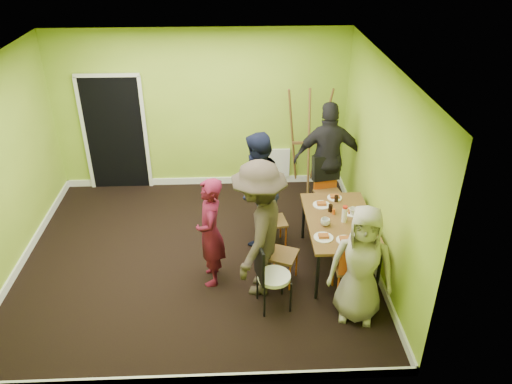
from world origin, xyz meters
TOP-DOWN VIEW (x-y plane):
  - ground at (0.00, 0.00)m, footprint 5.00×5.00m
  - room_walls at (-0.02, 0.04)m, footprint 5.04×4.54m
  - dining_table at (1.97, -0.27)m, footprint 0.90×1.50m
  - chair_left_far at (1.04, 0.25)m, footprint 0.42×0.42m
  - chair_left_near at (1.10, -0.55)m, footprint 0.49×0.49m
  - chair_back_end at (2.02, 1.09)m, footprint 0.50×0.57m
  - chair_front_end at (2.01, -0.98)m, footprint 0.42×0.43m
  - chair_bentwood at (0.95, -1.08)m, footprint 0.45×0.44m
  - easel at (1.81, 1.96)m, footprint 0.76×0.72m
  - plate_near_left at (1.78, 0.13)m, footprint 0.24×0.24m
  - plate_near_right at (1.68, -0.68)m, footprint 0.25×0.25m
  - plate_far_back at (2.00, 0.32)m, footprint 0.21×0.21m
  - plate_far_front at (1.94, -0.75)m, footprint 0.22×0.22m
  - plate_wall_back at (2.17, -0.10)m, footprint 0.24×0.24m
  - plate_wall_front at (2.27, -0.55)m, footprint 0.22×0.22m
  - thermos at (2.01, -0.30)m, footprint 0.07×0.07m
  - blue_bottle at (2.14, -0.67)m, footprint 0.08×0.08m
  - orange_bottle at (1.91, -0.11)m, footprint 0.04×0.04m
  - glass_mid at (1.87, -0.04)m, footprint 0.06×0.06m
  - glass_back at (2.01, 0.23)m, footprint 0.06×0.06m
  - glass_front at (2.14, -0.82)m, footprint 0.07×0.07m
  - cup_a at (1.75, -0.38)m, footprint 0.13×0.13m
  - cup_b at (2.17, -0.14)m, footprint 0.11×0.11m
  - person_standing at (0.23, -0.51)m, footprint 0.40×0.58m
  - person_left_far at (0.88, 0.42)m, footprint 0.93×1.03m
  - person_left_near at (0.85, -0.71)m, footprint 1.02×1.35m
  - person_back_end at (2.05, 1.25)m, footprint 1.10×0.46m
  - person_front_end at (2.02, -1.28)m, footprint 0.86×0.67m

SIDE VIEW (x-z plane):
  - ground at x=0.00m, z-range 0.00..0.00m
  - chair_left_far at x=1.04m, z-range 0.05..0.94m
  - chair_left_near at x=1.10m, z-range 0.06..0.96m
  - chair_bentwood at x=0.95m, z-range 0.05..1.01m
  - chair_front_end at x=2.01m, z-range 0.06..1.06m
  - dining_table at x=1.97m, z-range 0.32..1.07m
  - chair_back_end at x=2.02m, z-range 0.21..1.25m
  - plate_near_left at x=1.78m, z-range 0.75..0.76m
  - plate_near_right at x=1.68m, z-range 0.75..0.76m
  - plate_far_back at x=2.00m, z-range 0.75..0.76m
  - plate_far_front at x=1.94m, z-range 0.75..0.76m
  - plate_wall_back at x=2.17m, z-range 0.75..0.76m
  - plate_wall_front at x=2.27m, z-range 0.75..0.76m
  - person_standing at x=0.23m, z-range 0.00..1.53m
  - person_front_end at x=2.02m, z-range 0.00..1.55m
  - orange_bottle at x=1.91m, z-range 0.75..0.83m
  - glass_back at x=2.01m, z-range 0.75..0.85m
  - cup_a at x=1.75m, z-range 0.75..0.85m
  - cup_b at x=2.17m, z-range 0.75..0.85m
  - glass_front at x=2.14m, z-range 0.75..0.86m
  - glass_mid at x=1.87m, z-range 0.75..0.86m
  - blue_bottle at x=2.14m, z-range 0.75..0.93m
  - thermos at x=2.01m, z-range 0.75..0.96m
  - person_left_far at x=0.88m, z-range 0.00..1.73m
  - person_left_near at x=0.85m, z-range 0.00..1.86m
  - person_back_end at x=2.05m, z-range 0.00..1.88m
  - easel at x=1.81m, z-range -0.01..1.90m
  - room_walls at x=-0.02m, z-range -0.42..2.40m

